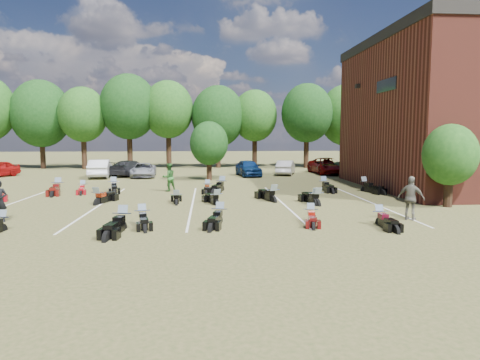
{
  "coord_description": "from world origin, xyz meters",
  "views": [
    {
      "loc": [
        -2.18,
        -20.43,
        3.78
      ],
      "look_at": [
        -0.29,
        4.0,
        1.2
      ],
      "focal_mm": 32.0,
      "sensor_mm": 36.0,
      "label": 1
    }
  ],
  "objects": [
    {
      "name": "motorcycle_12",
      "position": [
        3.66,
        2.05,
        0.0
      ],
      "size": [
        0.84,
        2.4,
        1.32
      ],
      "primitive_type": null,
      "rotation": [
        0.0,
        0.0,
        3.1
      ],
      "color": "black",
      "rests_on": "ground"
    },
    {
      "name": "motorcycle_16",
      "position": [
        -8.48,
        8.79,
        0.0
      ],
      "size": [
        1.29,
        2.5,
        1.33
      ],
      "primitive_type": null,
      "rotation": [
        0.0,
        0.0,
        0.23
      ],
      "color": "black",
      "rests_on": "ground"
    },
    {
      "name": "car_7",
      "position": [
        10.51,
        19.25,
        0.64
      ],
      "size": [
        2.98,
        4.77,
        1.29
      ],
      "primitive_type": "imported",
      "rotation": [
        0.0,
        0.0,
        3.43
      ],
      "color": "#38383D",
      "rests_on": "ground"
    },
    {
      "name": "young_tree_near_building",
      "position": [
        10.5,
        1.0,
        2.75
      ],
      "size": [
        2.8,
        2.8,
        4.16
      ],
      "color": "black",
      "rests_on": "ground"
    },
    {
      "name": "motorcycle_17",
      "position": [
        -2.16,
        8.09,
        0.0
      ],
      "size": [
        0.76,
        2.03,
        1.11
      ],
      "primitive_type": null,
      "rotation": [
        0.0,
        0.0,
        -0.06
      ],
      "color": "black",
      "rests_on": "ground"
    },
    {
      "name": "motorcycle_20",
      "position": [
        8.39,
        7.32,
        0.0
      ],
      "size": [
        1.46,
        2.6,
        1.38
      ],
      "primitive_type": null,
      "rotation": [
        0.0,
        0.0,
        0.29
      ],
      "color": "black",
      "rests_on": "ground"
    },
    {
      "name": "motorcycle_2",
      "position": [
        -4.95,
        -2.23,
        0.0
      ],
      "size": [
        1.1,
        2.23,
        1.19
      ],
      "primitive_type": null,
      "rotation": [
        0.0,
        0.0,
        0.21
      ],
      "color": "black",
      "rests_on": "ground"
    },
    {
      "name": "motorcycle_6",
      "position": [
        2.32,
        -2.34,
        0.0
      ],
      "size": [
        0.98,
        2.12,
        1.14
      ],
      "primitive_type": null,
      "rotation": [
        0.0,
        0.0,
        -0.16
      ],
      "color": "#460A0A",
      "rests_on": "ground"
    },
    {
      "name": "motorcycle_3",
      "position": [
        -5.58,
        -3.31,
        0.0
      ],
      "size": [
        1.08,
        2.54,
        1.37
      ],
      "primitive_type": null,
      "rotation": [
        0.0,
        0.0,
        -0.12
      ],
      "color": "black",
      "rests_on": "ground"
    },
    {
      "name": "young_tree_midfield",
      "position": [
        -2.0,
        15.5,
        3.09
      ],
      "size": [
        3.2,
        3.2,
        4.7
      ],
      "color": "black",
      "rests_on": "ground"
    },
    {
      "name": "person_green",
      "position": [
        -4.75,
        8.46,
        0.95
      ],
      "size": [
        1.15,
        1.07,
        1.9
      ],
      "primitive_type": "imported",
      "rotation": [
        0.0,
        0.0,
        3.63
      ],
      "color": "#265A21",
      "rests_on": "ground"
    },
    {
      "name": "motorcycle_19",
      "position": [
        5.83,
        8.2,
        0.0
      ],
      "size": [
        0.86,
        2.41,
        1.32
      ],
      "primitive_type": null,
      "rotation": [
        0.0,
        0.0,
        0.04
      ],
      "color": "black",
      "rests_on": "ground"
    },
    {
      "name": "car_6",
      "position": [
        9.5,
        20.4,
        0.78
      ],
      "size": [
        2.86,
        5.72,
        1.56
      ],
      "primitive_type": "imported",
      "rotation": [
        0.0,
        0.0,
        0.05
      ],
      "color": "#600605",
      "rests_on": "ground"
    },
    {
      "name": "car_2",
      "position": [
        -7.92,
        18.56,
        0.64
      ],
      "size": [
        2.45,
        4.74,
        1.28
      ],
      "primitive_type": "imported",
      "rotation": [
        0.0,
        0.0,
        0.07
      ],
      "color": "gray",
      "rests_on": "ground"
    },
    {
      "name": "tree_line",
      "position": [
        -1.0,
        29.0,
        6.31
      ],
      "size": [
        56.0,
        6.0,
        9.79
      ],
      "color": "black",
      "rests_on": "ground"
    },
    {
      "name": "motorcycle_13",
      "position": [
        3.73,
        1.96,
        0.0
      ],
      "size": [
        1.24,
        2.56,
        1.37
      ],
      "primitive_type": null,
      "rotation": [
        0.0,
        0.0,
        3.34
      ],
      "color": "black",
      "rests_on": "ground"
    },
    {
      "name": "car_5",
      "position": [
        5.33,
        19.9,
        0.68
      ],
      "size": [
        2.6,
        4.39,
        1.37
      ],
      "primitive_type": "imported",
      "rotation": [
        0.0,
        0.0,
        2.84
      ],
      "color": "#BAB9B4",
      "rests_on": "ground"
    },
    {
      "name": "motorcycle_18",
      "position": [
        -1.19,
        8.44,
        0.0
      ],
      "size": [
        1.56,
        2.63,
        1.4
      ],
      "primitive_type": null,
      "rotation": [
        0.0,
        0.0,
        -0.33
      ],
      "color": "black",
      "rests_on": "ground"
    },
    {
      "name": "motorcycle_9",
      "position": [
        -3.86,
        2.78,
        0.0
      ],
      "size": [
        0.82,
        2.11,
        1.15
      ],
      "primitive_type": null,
      "rotation": [
        0.0,
        0.0,
        3.22
      ],
      "color": "black",
      "rests_on": "ground"
    },
    {
      "name": "ground",
      "position": [
        0.0,
        0.0,
        0.0
      ],
      "size": [
        160.0,
        160.0,
        0.0
      ],
      "primitive_type": "plane",
      "color": "brown",
      "rests_on": "ground"
    },
    {
      "name": "motorcycle_0",
      "position": [
        -10.27,
        -3.23,
        0.0
      ],
      "size": [
        0.91,
        2.17,
        1.17
      ],
      "primitive_type": null,
      "rotation": [
        0.0,
        0.0,
        -0.12
      ],
      "color": "black",
      "rests_on": "ground"
    },
    {
      "name": "motorcycle_10",
      "position": [
        -1.68,
        2.36,
        0.0
      ],
      "size": [
        1.38,
        2.35,
        1.25
      ],
      "primitive_type": null,
      "rotation": [
        0.0,
        0.0,
        3.46
      ],
      "color": "black",
      "rests_on": "ground"
    },
    {
      "name": "motorcycle_5",
      "position": [
        5.08,
        -3.17,
        0.0
      ],
      "size": [
        0.7,
        2.12,
        1.18
      ],
      "primitive_type": null,
      "rotation": [
        0.0,
        0.0,
        0.01
      ],
      "color": "black",
      "rests_on": "ground"
    },
    {
      "name": "motorcycle_14",
      "position": [
        -11.92,
        8.14,
        0.0
      ],
      "size": [
        1.14,
        2.62,
        1.41
      ],
      "primitive_type": null,
      "rotation": [
        0.0,
        0.0,
        0.14
      ],
      "color": "#520F0B",
      "rests_on": "ground"
    },
    {
      "name": "motorcycle_11",
      "position": [
        1.54,
        3.3,
        0.0
      ],
      "size": [
        1.49,
        2.65,
        1.41
      ],
      "primitive_type": null,
      "rotation": [
        0.0,
        0.0,
        3.43
      ],
      "color": "black",
      "rests_on": "ground"
    },
    {
      "name": "motorcycle_4",
      "position": [
        -1.66,
        -2.26,
        0.0
      ],
      "size": [
        1.25,
        2.36,
        1.26
      ],
      "primitive_type": null,
      "rotation": [
        0.0,
        0.0,
        -0.25
      ],
      "color": "black",
      "rests_on": "ground"
    },
    {
      "name": "parking_lines",
      "position": [
        -3.0,
        3.0,
        0.01
      ],
      "size": [
        20.1,
        14.0,
        0.01
      ],
      "color": "silver",
      "rests_on": "ground"
    },
    {
      "name": "car_1",
      "position": [
        -11.74,
        18.58,
        0.8
      ],
      "size": [
        2.31,
        5.04,
        1.6
      ],
      "primitive_type": "imported",
      "rotation": [
        0.0,
        0.0,
        3.27
      ],
      "color": "silver",
      "rests_on": "ground"
    },
    {
      "name": "car_4",
      "position": [
        1.63,
        18.83,
        0.76
      ],
      "size": [
        2.43,
        4.66,
        1.51
      ],
      "primitive_type": "imported",
      "rotation": [
        0.0,
        0.0,
        0.15
      ],
      "color": "#0B224F",
      "rests_on": "ground"
    },
    {
      "name": "car_3",
      "position": [
        -9.3,
        19.97,
        0.72
      ],
      "size": [
        3.67,
        5.35,
        1.44
      ],
      "primitive_type": "imported",
      "rotation": [
        0.0,
        0.0,
        2.77
      ],
      "color": "black",
      "rests_on": "ground"
    },
    {
      "name": "motorcycle_15",
      "position": [
        -10.41,
        8.38,
        0.0
      ],
      "size": [
        1.01,
        2.09,
        1.12
      ],
      "primitive_type": null,
      "rotation": [
        0.0,
        0.0,
        0.19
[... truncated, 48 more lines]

